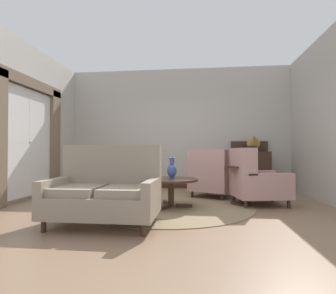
{
  "coord_description": "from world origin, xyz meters",
  "views": [
    {
      "loc": [
        0.57,
        -4.41,
        0.94
      ],
      "look_at": [
        -0.01,
        0.55,
        1.03
      ],
      "focal_mm": 28.85,
      "sensor_mm": 36.0,
      "label": 1
    }
  ],
  "objects": [
    {
      "name": "armchair_foreground_right",
      "position": [
        0.83,
        1.25,
        0.42
      ],
      "size": [
        1.1,
        1.14,
        0.99
      ],
      "rotation": [
        0.0,
        0.0,
        2.69
      ],
      "color": "tan",
      "rests_on": "ground"
    },
    {
      "name": "wall_right",
      "position": [
        2.87,
        0.8,
        1.56
      ],
      "size": [
        0.08,
        3.71,
        3.12
      ],
      "primitive_type": "cube",
      "color": "#BCB7AD",
      "rests_on": "ground"
    },
    {
      "name": "armchair_far_left",
      "position": [
        -1.14,
        0.86,
        0.43
      ],
      "size": [
        1.08,
        1.07,
        1.0
      ],
      "rotation": [
        0.0,
        0.0,
        4.26
      ],
      "color": "tan",
      "rests_on": "ground"
    },
    {
      "name": "side_table",
      "position": [
        1.3,
        0.53,
        0.42
      ],
      "size": [
        0.57,
        0.57,
        0.69
      ],
      "color": "#382319",
      "rests_on": "ground"
    },
    {
      "name": "gramophone",
      "position": [
        1.85,
        2.27,
        1.19
      ],
      "size": [
        0.36,
        0.45,
        0.5
      ],
      "color": "#382319",
      "rests_on": "sideboard"
    },
    {
      "name": "area_rug",
      "position": [
        0.0,
        0.3,
        0.01
      ],
      "size": [
        2.99,
        2.99,
        0.01
      ],
      "primitive_type": "cylinder",
      "color": "#847051",
      "rests_on": "ground"
    },
    {
      "name": "sideboard",
      "position": [
        1.8,
        2.36,
        0.54
      ],
      "size": [
        0.9,
        0.39,
        1.21
      ],
      "color": "#382319",
      "rests_on": "ground"
    },
    {
      "name": "porcelain_vase",
      "position": [
        0.11,
        0.06,
        0.65
      ],
      "size": [
        0.16,
        0.16,
        0.36
      ],
      "color": "#384C93",
      "rests_on": "coffee_table"
    },
    {
      "name": "settee",
      "position": [
        -0.65,
        -1.03,
        0.41
      ],
      "size": [
        1.38,
        0.84,
        1.04
      ],
      "rotation": [
        0.0,
        0.0,
        -0.0
      ],
      "color": "gray",
      "rests_on": "ground"
    },
    {
      "name": "ground",
      "position": [
        0.0,
        0.0,
        0.0
      ],
      "size": [
        8.04,
        8.04,
        0.0
      ],
      "primitive_type": "plane",
      "color": "#896B51"
    },
    {
      "name": "wall_left",
      "position": [
        -2.87,
        0.8,
        1.56
      ],
      "size": [
        0.08,
        3.71,
        3.12
      ],
      "primitive_type": "cube",
      "color": "#BCB7AD",
      "rests_on": "ground"
    },
    {
      "name": "window_with_curtains",
      "position": [
        -2.78,
        0.58,
        1.28
      ],
      "size": [
        0.12,
        2.07,
        2.4
      ],
      "color": "silver"
    },
    {
      "name": "coffee_table",
      "position": [
        0.09,
        0.12,
        0.4
      ],
      "size": [
        0.91,
        0.91,
        0.49
      ],
      "color": "#382319",
      "rests_on": "ground"
    },
    {
      "name": "armchair_near_sideboard",
      "position": [
        1.54,
        0.54,
        0.42
      ],
      "size": [
        1.02,
        0.93,
        1.01
      ],
      "rotation": [
        0.0,
        0.0,
        1.76
      ],
      "color": "tan",
      "rests_on": "ground"
    },
    {
      "name": "baseboard_back",
      "position": [
        0.0,
        2.6,
        0.06
      ],
      "size": [
        5.74,
        0.03,
        0.12
      ],
      "primitive_type": "cube",
      "color": "#382319",
      "rests_on": "ground"
    },
    {
      "name": "wall_back",
      "position": [
        0.0,
        2.65,
        1.56
      ],
      "size": [
        5.9,
        0.08,
        3.12
      ],
      "primitive_type": "cube",
      "color": "#BCB7AD",
      "rests_on": "ground"
    }
  ]
}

